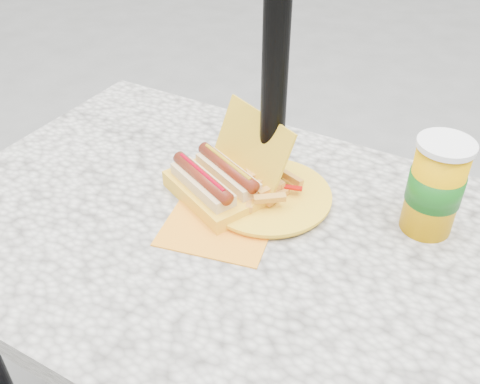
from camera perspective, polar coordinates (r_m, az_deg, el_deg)
The scene contains 5 objects.
picnic_table at distance 1.10m, azimuth -0.78°, elevation -8.03°, with size 1.20×0.80×0.75m.
umbrella_pole at distance 0.97m, azimuth 3.97°, elevation 17.81°, with size 0.05×0.05×2.20m, color black.
hotdog_box at distance 1.08m, azimuth -2.31°, elevation 1.10°, with size 0.26×0.25×0.16m.
fries_plate at distance 1.08m, azimuth 2.48°, elevation -0.39°, with size 0.30×0.36×0.05m.
soda_cup at distance 1.03m, azimuth 20.10°, elevation 0.53°, with size 0.10×0.10×0.19m.
Camera 1 is at (0.39, -0.67, 1.42)m, focal length 40.00 mm.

